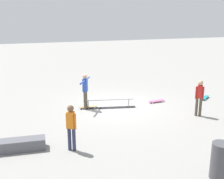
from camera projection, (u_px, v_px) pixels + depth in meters
ground_plane at (117, 106)px, 12.97m from camera, size 60.00×60.00×0.00m
grind_rail at (109, 104)px, 12.72m from camera, size 2.47×0.70×0.41m
skate_ledge at (16, 145)px, 8.77m from camera, size 1.84×0.59×0.37m
skater_main at (85, 89)px, 12.38m from camera, size 0.71×1.17×1.61m
skateboard_main at (88, 107)px, 12.69m from camera, size 0.80×0.27×0.09m
bystander_orange_shirt at (71, 125)px, 8.62m from camera, size 0.32×0.25×1.50m
bystander_red_shirt at (199, 96)px, 11.56m from camera, size 0.33×0.26×1.54m
loose_skateboard_teal at (205, 97)px, 14.09m from camera, size 0.76×0.64×0.09m
loose_skateboard_pink at (157, 101)px, 13.53m from camera, size 0.81×0.31×0.09m
trash_bin at (221, 161)px, 7.23m from camera, size 0.51×0.51×0.99m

